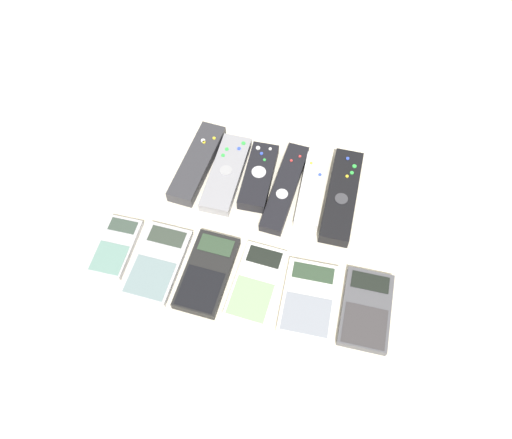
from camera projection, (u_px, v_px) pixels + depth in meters
name	position (u px, v px, depth m)	size (l,w,h in m)	color
ground_plane	(252.00, 236.00, 0.92)	(3.00, 3.00, 0.00)	beige
remote_0	(197.00, 163.00, 0.99)	(0.06, 0.19, 0.03)	#333338
remote_1	(226.00, 174.00, 0.98)	(0.06, 0.18, 0.02)	gray
remote_2	(259.00, 176.00, 0.98)	(0.06, 0.15, 0.03)	black
remote_3	(285.00, 187.00, 0.97)	(0.05, 0.21, 0.02)	black
remote_4	(312.00, 190.00, 0.97)	(0.05, 0.17, 0.02)	silver
remote_5	(342.00, 196.00, 0.95)	(0.06, 0.21, 0.03)	black
calculator_0	(116.00, 246.00, 0.90)	(0.07, 0.12, 0.02)	#B2B2B7
calculator_1	(158.00, 262.00, 0.89)	(0.08, 0.15, 0.02)	#B2B2B7
calculator_2	(207.00, 273.00, 0.87)	(0.08, 0.15, 0.02)	black
calculator_3	(256.00, 283.00, 0.87)	(0.08, 0.15, 0.01)	silver
calculator_4	(309.00, 299.00, 0.85)	(0.10, 0.14, 0.02)	silver
calculator_5	(366.00, 309.00, 0.84)	(0.08, 0.14, 0.02)	#4C4C51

